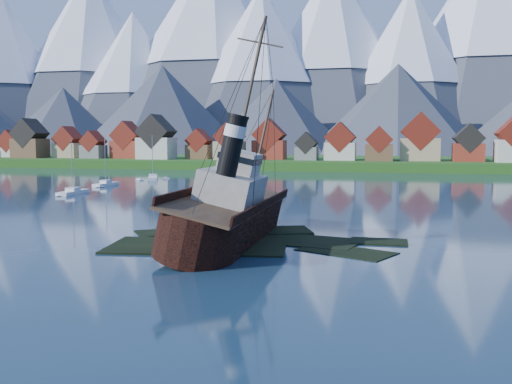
% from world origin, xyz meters
% --- Properties ---
extents(ground, '(1400.00, 1400.00, 0.00)m').
position_xyz_m(ground, '(0.00, 0.00, 0.00)').
color(ground, '#1A3249').
rests_on(ground, ground).
extents(shoal, '(31.71, 21.24, 1.14)m').
position_xyz_m(shoal, '(1.78, 2.15, -0.35)').
color(shoal, black).
rests_on(shoal, ground).
extents(shore_bank, '(600.00, 80.00, 3.20)m').
position_xyz_m(shore_bank, '(0.00, 170.00, 0.00)').
color(shore_bank, '#174E16').
rests_on(shore_bank, ground).
extents(seawall, '(600.00, 2.50, 2.00)m').
position_xyz_m(seawall, '(0.00, 132.00, 0.00)').
color(seawall, '#3F3D38').
rests_on(seawall, ground).
extents(town, '(250.96, 16.69, 17.30)m').
position_xyz_m(town, '(-33.12, 152.18, 8.99)').
color(town, maroon).
rests_on(town, ground).
extents(mountains, '(965.00, 340.00, 205.00)m').
position_xyz_m(mountains, '(-0.79, 481.26, 89.34)').
color(mountains, '#2D333D').
rests_on(mountains, ground).
extents(tugboat_wreck, '(7.24, 31.19, 24.72)m').
position_xyz_m(tugboat_wreck, '(-1.14, 2.85, 3.10)').
color(tugboat_wreck, black).
rests_on(tugboat_wreck, ground).
extents(sailboat_a, '(2.64, 9.31, 11.27)m').
position_xyz_m(sailboat_a, '(-45.16, 44.56, 0.25)').
color(sailboat_a, white).
rests_on(sailboat_a, ground).
extents(sailboat_b, '(2.66, 8.35, 11.92)m').
position_xyz_m(sailboat_b, '(-48.09, 63.46, 0.28)').
color(sailboat_b, white).
rests_on(sailboat_b, ground).
extents(sailboat_c, '(5.82, 9.81, 12.39)m').
position_xyz_m(sailboat_c, '(-45.73, 84.94, 0.28)').
color(sailboat_c, white).
rests_on(sailboat_c, ground).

